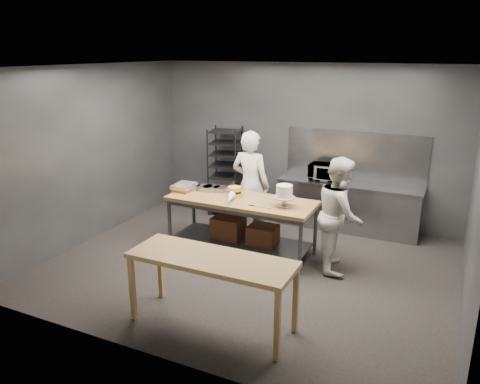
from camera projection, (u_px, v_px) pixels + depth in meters
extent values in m
plane|color=black|center=(250.00, 265.00, 7.29)|extent=(6.00, 6.00, 0.00)
cube|color=#4C4F54|center=(303.00, 143.00, 9.02)|extent=(6.00, 0.04, 3.00)
cube|color=olive|center=(241.00, 201.00, 7.54)|extent=(2.40, 0.90, 0.06)
cube|color=#47494C|center=(241.00, 240.00, 7.74)|extent=(2.25, 0.75, 0.03)
cylinder|color=#47494C|center=(170.00, 224.00, 7.80)|extent=(0.06, 0.06, 0.86)
cylinder|color=#47494C|center=(194.00, 210.00, 8.48)|extent=(0.06, 0.06, 0.86)
cylinder|color=#47494C|center=(300.00, 248.00, 6.87)|extent=(0.06, 0.06, 0.86)
cylinder|color=#47494C|center=(315.00, 230.00, 7.54)|extent=(0.06, 0.06, 0.86)
cube|color=brown|center=(228.00, 227.00, 7.79)|extent=(0.50, 0.40, 0.35)
cube|color=brown|center=(263.00, 235.00, 7.55)|extent=(0.45, 0.38, 0.30)
cube|color=#A08142|center=(211.00, 260.00, 5.47)|extent=(2.00, 0.70, 0.06)
cube|color=#A08142|center=(132.00, 288.00, 5.73)|extent=(0.06, 0.06, 0.84)
cube|color=#A08142|center=(161.00, 269.00, 6.25)|extent=(0.06, 0.06, 0.84)
cube|color=#A08142|center=(277.00, 326.00, 4.95)|extent=(0.06, 0.06, 0.84)
cube|color=#A08142|center=(296.00, 300.00, 5.47)|extent=(0.06, 0.06, 0.84)
cube|color=slate|center=(349.00, 184.00, 8.51)|extent=(2.60, 0.60, 0.04)
cube|color=slate|center=(348.00, 207.00, 8.64)|extent=(2.56, 0.56, 0.86)
cube|color=slate|center=(355.00, 155.00, 8.63)|extent=(2.60, 0.02, 0.90)
cube|color=black|center=(225.00, 171.00, 9.46)|extent=(0.73, 0.77, 1.75)
cube|color=silver|center=(226.00, 186.00, 9.56)|extent=(0.42, 0.32, 0.45)
imported|color=white|center=(250.00, 185.00, 8.17)|extent=(0.72, 0.50, 1.92)
imported|color=silver|center=(340.00, 214.00, 6.97)|extent=(0.88, 1.01, 1.74)
imported|color=black|center=(324.00, 172.00, 8.65)|extent=(0.54, 0.37, 0.30)
cylinder|color=#AFA38C|center=(284.00, 206.00, 7.15)|extent=(0.20, 0.20, 0.02)
cylinder|color=#AFA38C|center=(284.00, 202.00, 7.13)|extent=(0.06, 0.06, 0.12)
cylinder|color=#AFA38C|center=(284.00, 197.00, 7.11)|extent=(0.34, 0.34, 0.02)
cylinder|color=white|center=(284.00, 191.00, 7.08)|extent=(0.25, 0.25, 0.19)
cylinder|color=gold|center=(235.00, 194.00, 7.66)|extent=(0.22, 0.22, 0.06)
cylinder|color=black|center=(235.00, 192.00, 7.64)|extent=(0.22, 0.22, 0.04)
cylinder|color=gold|center=(235.00, 189.00, 7.63)|extent=(0.22, 0.22, 0.06)
cylinder|color=gray|center=(205.00, 188.00, 8.00)|extent=(0.28, 0.28, 0.07)
cylinder|color=gray|center=(221.00, 189.00, 7.93)|extent=(0.26, 0.26, 0.07)
cylinder|color=gray|center=(192.00, 187.00, 8.04)|extent=(0.29, 0.29, 0.07)
cylinder|color=gray|center=(211.00, 188.00, 7.97)|extent=(0.29, 0.29, 0.07)
cone|color=white|center=(230.00, 198.00, 7.36)|extent=(0.22, 0.40, 0.12)
cube|color=slate|center=(262.00, 207.00, 7.12)|extent=(0.28, 0.02, 0.00)
cube|color=black|center=(251.00, 205.00, 7.19)|extent=(0.09, 0.02, 0.02)
cube|color=#A46220|center=(181.00, 190.00, 7.90)|extent=(0.30, 0.20, 0.05)
cube|color=silver|center=(181.00, 187.00, 7.88)|extent=(0.31, 0.21, 0.06)
cube|color=#A46220|center=(187.00, 187.00, 8.08)|extent=(0.30, 0.20, 0.05)
cube|color=silver|center=(187.00, 184.00, 8.06)|extent=(0.31, 0.21, 0.06)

